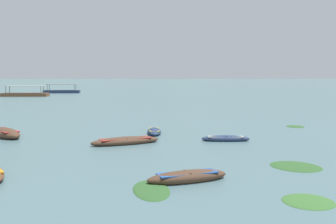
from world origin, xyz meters
The scene contains 14 objects.
ground_plane centered at (0.00, 1500.00, 0.00)m, with size 6000.00×6000.00×0.00m, color slate.
mountain_1 centered at (-894.33, 2401.90, 236.30)m, with size 1749.91×1749.91×472.60m, color #56665B.
mountain_2 centered at (134.74, 2441.06, 182.85)m, with size 889.80×889.80×365.69m, color slate.
rowboat_0 centered at (4.46, 19.21, 0.14)m, with size 3.18×1.06×0.45m.
rowboat_1 centered at (-0.17, 22.59, 0.15)m, with size 1.05×3.10×0.48m.
rowboat_3 centered at (1.10, 9.68, 0.17)m, with size 3.54×2.01×0.54m.
rowboat_4 centered at (-10.59, 21.58, 0.24)m, with size 3.80×4.16×0.78m.
rowboat_6 centered at (-1.98, 18.31, 0.18)m, with size 4.52×2.79×0.56m.
ferry_0 centered at (-27.92, 78.60, 0.45)m, with size 9.75×3.16×2.54m.
ferry_1 centered at (-24.16, 96.12, 0.45)m, with size 9.31×3.96×2.54m.
weed_patch_0 centered at (6.34, 11.95, 0.00)m, with size 2.42×2.18×0.14m, color #2D5628.
weed_patch_1 centered at (11.67, 26.04, 0.00)m, with size 1.75×1.43×0.14m, color #2D5628.
weed_patch_2 centered at (-0.34, 8.51, 0.00)m, with size 1.35×2.70×0.14m, color #2D5628.
weed_patch_5 centered at (4.89, 7.00, 0.00)m, with size 1.73×1.76×0.14m, color #38662D.
Camera 1 is at (-0.28, -5.15, 4.13)m, focal length 40.74 mm.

